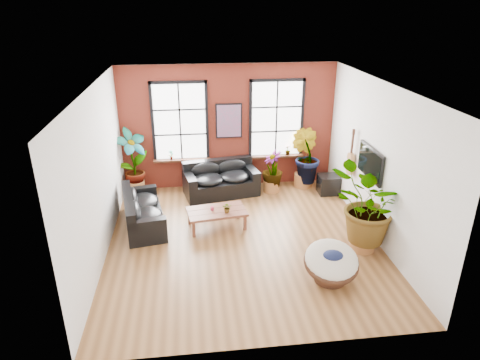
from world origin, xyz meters
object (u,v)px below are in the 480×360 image
at_px(coffee_table, 217,212).
at_px(papasan_chair, 331,262).
at_px(sofa_back, 221,180).
at_px(sofa_left, 141,212).

height_order(coffee_table, papasan_chair, papasan_chair).
relative_size(sofa_back, sofa_left, 1.00).
relative_size(coffee_table, papasan_chair, 1.27).
distance_m(sofa_back, sofa_left, 2.61).
relative_size(sofa_back, papasan_chair, 1.85).
height_order(sofa_left, papasan_chair, sofa_left).
xyz_separation_m(sofa_back, sofa_left, (-2.04, -1.63, -0.05)).
bearing_deg(sofa_back, sofa_left, -152.35).
bearing_deg(sofa_left, sofa_back, -61.66).
bearing_deg(sofa_left, coffee_table, -109.72).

